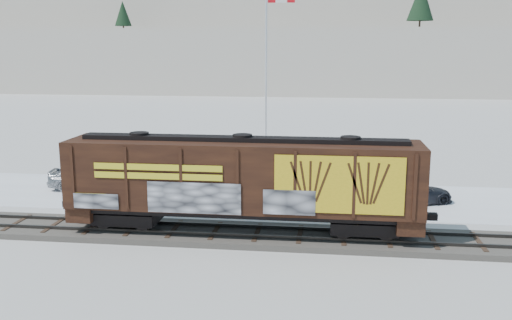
# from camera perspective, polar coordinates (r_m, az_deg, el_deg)

# --- Properties ---
(ground) EXTENTS (500.00, 500.00, 0.00)m
(ground) POSITION_cam_1_polar(r_m,az_deg,el_deg) (27.31, -4.09, -7.65)
(ground) COLOR white
(ground) RESTS_ON ground
(rail_track) EXTENTS (50.00, 3.40, 0.43)m
(rail_track) POSITION_cam_1_polar(r_m,az_deg,el_deg) (27.27, -4.09, -7.35)
(rail_track) COLOR #59544C
(rail_track) RESTS_ON ground
(parking_strip) EXTENTS (40.00, 8.00, 0.03)m
(parking_strip) POSITION_cam_1_polar(r_m,az_deg,el_deg) (34.37, -1.62, -3.60)
(parking_strip) COLOR white
(parking_strip) RESTS_ON ground
(hillside) EXTENTS (360.00, 110.00, 93.00)m
(hillside) POSITION_cam_1_polar(r_m,az_deg,el_deg) (165.27, 5.67, 13.20)
(hillside) COLOR white
(hillside) RESTS_ON ground
(hopper_railcar) EXTENTS (16.20, 3.06, 4.39)m
(hopper_railcar) POSITION_cam_1_polar(r_m,az_deg,el_deg) (26.29, -1.35, -1.87)
(hopper_railcar) COLOR black
(hopper_railcar) RESTS_ON rail_track
(flagpole) EXTENTS (2.30, 0.90, 12.79)m
(flagpole) POSITION_cam_1_polar(r_m,az_deg,el_deg) (38.12, 1.16, 5.24)
(flagpole) COLOR silver
(flagpole) RESTS_ON ground
(car_silver) EXTENTS (5.25, 2.61, 1.72)m
(car_silver) POSITION_cam_1_polar(r_m,az_deg,el_deg) (37.22, -16.23, -1.50)
(car_silver) COLOR #A3A5AA
(car_silver) RESTS_ON parking_strip
(car_white) EXTENTS (4.75, 1.98, 1.53)m
(car_white) POSITION_cam_1_polar(r_m,az_deg,el_deg) (32.83, 1.04, -2.91)
(car_white) COLOR silver
(car_white) RESTS_ON parking_strip
(car_dark) EXTENTS (4.86, 3.49, 1.31)m
(car_dark) POSITION_cam_1_polar(r_m,az_deg,el_deg) (33.71, 15.49, -3.14)
(car_dark) COLOR #21232A
(car_dark) RESTS_ON parking_strip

